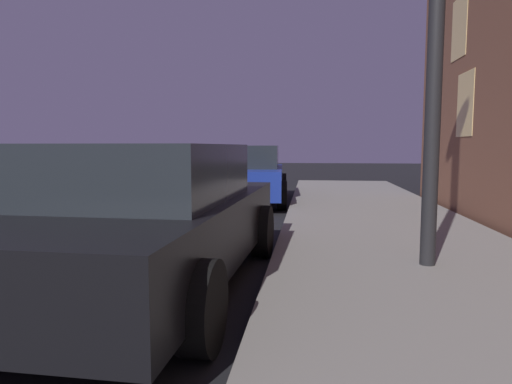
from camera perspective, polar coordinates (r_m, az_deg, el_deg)
car_black at (r=4.63m, az=-13.24°, el=-3.10°), size 2.20×4.58×1.43m
car_blue at (r=11.42m, az=-1.11°, el=2.28°), size 2.18×4.42×1.43m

